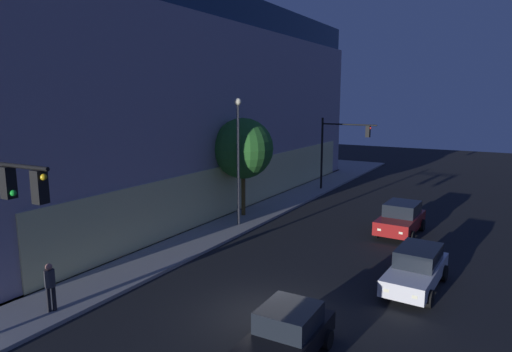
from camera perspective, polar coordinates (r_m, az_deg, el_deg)
The scene contains 9 objects.
ground_plane at distance 16.79m, azimuth 1.07°, elevation -17.52°, with size 120.00×120.00×0.00m, color black.
modern_building at distance 37.91m, azimuth -15.76°, elevation 8.88°, with size 38.15×22.64×14.71m.
traffic_light_far_corner at distance 37.20m, azimuth 10.62°, elevation 4.27°, with size 0.48×4.72×6.03m.
street_lamp_sidewalk at distance 26.37m, azimuth -2.33°, elevation 3.89°, with size 0.44×0.44×7.63m.
sidewalk_tree at distance 28.63m, azimuth -1.67°, elevation 3.56°, with size 3.93×3.93×6.39m.
pedestrian_waiting at distance 17.90m, azimuth -25.00°, elevation -12.38°, with size 0.36×0.36×1.81m.
car_black at distance 14.07m, azimuth 3.86°, elevation -19.76°, with size 4.04×2.09×1.58m.
car_white at distance 19.79m, azimuth 19.98°, elevation -11.08°, with size 4.76×2.11×1.66m.
car_red at distance 27.03m, azimuth 18.16°, elevation -5.20°, with size 4.40×2.27×1.80m.
Camera 1 is at (-13.03, -7.23, 7.74)m, focal length 31.04 mm.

